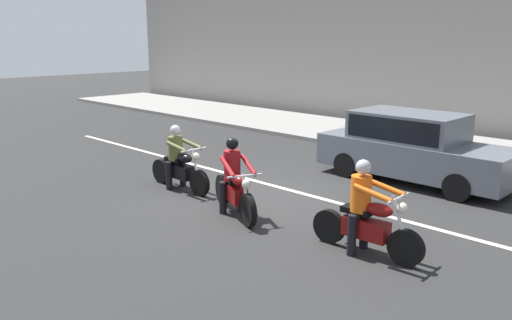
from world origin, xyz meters
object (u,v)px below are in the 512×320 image
object	(u,v)px
parked_sedan_slate_gray	(412,146)
motorcycle_with_rider_olive	(179,163)
motorcycle_with_rider_crimson	(234,184)
motorcycle_with_rider_orange_stripe	(366,216)

from	to	relation	value
parked_sedan_slate_gray	motorcycle_with_rider_olive	bearing A→B (deg)	-128.31
motorcycle_with_rider_crimson	motorcycle_with_rider_olive	xyz separation A→B (m)	(-2.25, 0.32, -0.01)
motorcycle_with_rider_crimson	parked_sedan_slate_gray	size ratio (longest dim) A/B	0.43
motorcycle_with_rider_orange_stripe	parked_sedan_slate_gray	bearing A→B (deg)	109.97
motorcycle_with_rider_orange_stripe	motorcycle_with_rider_crimson	xyz separation A→B (m)	(-2.99, -0.16, -0.02)
motorcycle_with_rider_orange_stripe	parked_sedan_slate_gray	world-z (taller)	parked_sedan_slate_gray
motorcycle_with_rider_crimson	motorcycle_with_rider_olive	bearing A→B (deg)	171.96
motorcycle_with_rider_crimson	motorcycle_with_rider_olive	world-z (taller)	motorcycle_with_rider_crimson
motorcycle_with_rider_orange_stripe	parked_sedan_slate_gray	distance (m)	4.95
motorcycle_with_rider_orange_stripe	motorcycle_with_rider_olive	xyz separation A→B (m)	(-5.24, 0.16, -0.03)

